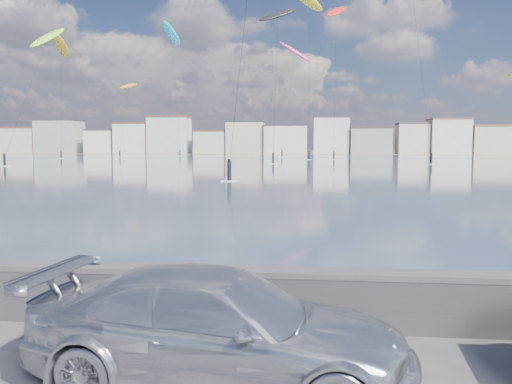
% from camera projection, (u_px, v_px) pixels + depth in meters
% --- Properties ---
extents(bay_water, '(500.00, 177.00, 0.00)m').
position_uv_depth(bay_water, '(296.00, 162.00, 96.61)').
color(bay_water, '#304356').
rests_on(bay_water, ground).
extents(far_shore_strip, '(500.00, 60.00, 0.00)m').
position_uv_depth(far_shore_strip, '(302.00, 153.00, 204.09)').
color(far_shore_strip, '#4C473D').
rests_on(far_shore_strip, ground).
extents(seawall, '(400.00, 0.36, 1.08)m').
position_uv_depth(seawall, '(191.00, 292.00, 8.58)').
color(seawall, '#28282B').
rests_on(seawall, ground).
extents(far_buildings, '(240.79, 13.26, 14.60)m').
position_uv_depth(far_buildings, '(305.00, 138.00, 189.53)').
color(far_buildings, '#CCB293').
rests_on(far_buildings, ground).
extents(car_silver, '(5.24, 2.61, 1.46)m').
position_uv_depth(car_silver, '(219.00, 328.00, 6.48)').
color(car_silver, silver).
rests_on(car_silver, ground).
extents(kitesurfer_0, '(7.37, 11.03, 41.30)m').
position_uv_depth(kitesurfer_0, '(171.00, 34.00, 153.33)').
color(kitesurfer_0, '#19BFBF').
rests_on(kitesurfer_0, ground).
extents(kitesurfer_1, '(7.13, 19.95, 38.70)m').
position_uv_depth(kitesurfer_1, '(336.00, 13.00, 121.83)').
color(kitesurfer_1, red).
rests_on(kitesurfer_1, ground).
extents(kitesurfer_5, '(4.43, 10.84, 31.07)m').
position_uv_depth(kitesurfer_5, '(61.00, 48.00, 124.82)').
color(kitesurfer_5, '#BF8C19').
rests_on(kitesurfer_5, ground).
extents(kitesurfer_6, '(9.37, 8.97, 32.85)m').
position_uv_depth(kitesurfer_6, '(295.00, 53.00, 139.15)').
color(kitesurfer_6, '#E5338C').
rests_on(kitesurfer_6, ground).
extents(kitesurfer_8, '(8.30, 16.10, 30.47)m').
position_uv_depth(kitesurfer_8, '(278.00, 17.00, 95.75)').
color(kitesurfer_8, black).
rests_on(kitesurfer_8, ground).
extents(kitesurfer_9, '(7.89, 10.67, 38.80)m').
position_uv_depth(kitesurfer_9, '(309.00, 3.00, 114.97)').
color(kitesurfer_9, yellow).
rests_on(kitesurfer_9, ground).
extents(kitesurfer_12, '(4.14, 16.98, 22.27)m').
position_uv_depth(kitesurfer_12, '(129.00, 87.00, 145.16)').
color(kitesurfer_12, '#BF8C19').
rests_on(kitesurfer_12, ground).
extents(kitesurfer_13, '(5.15, 18.47, 24.89)m').
position_uv_depth(kitesurfer_13, '(47.00, 39.00, 87.39)').
color(kitesurfer_13, '#8CD826').
rests_on(kitesurfer_13, ground).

